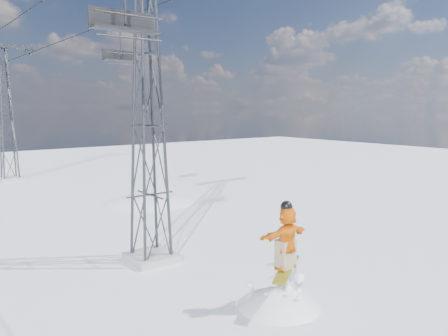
# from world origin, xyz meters

# --- Properties ---
(lift_tower_near) EXTENTS (5.20, 1.80, 11.43)m
(lift_tower_near) POSITION_xyz_m (0.80, 8.00, 5.47)
(lift_tower_near) COLOR #999999
(lift_tower_near) RESTS_ON ground
(lift_tower_far) EXTENTS (5.20, 1.80, 11.43)m
(lift_tower_far) POSITION_xyz_m (0.80, 33.00, 5.47)
(lift_tower_far) COLOR #999999
(lift_tower_far) RESTS_ON ground
(haul_cables) EXTENTS (4.46, 51.00, 0.06)m
(haul_cables) POSITION_xyz_m (0.80, 19.50, 10.85)
(haul_cables) COLOR black
(haul_cables) RESTS_ON ground
(lift_chair_near) EXTENTS (2.13, 0.61, 2.64)m
(lift_chair_near) POSITION_xyz_m (-1.40, 5.21, 8.74)
(lift_chair_near) COLOR black
(lift_chair_near) RESTS_ON ground
(lift_chair_mid) EXTENTS (1.93, 0.56, 2.40)m
(lift_chair_mid) POSITION_xyz_m (3.00, 15.11, 8.93)
(lift_chair_mid) COLOR black
(lift_chair_mid) RESTS_ON ground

